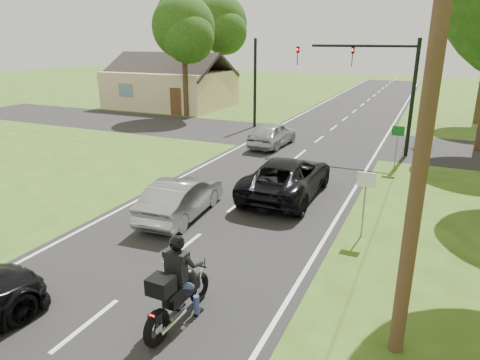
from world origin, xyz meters
name	(u,v)px	position (x,y,z in m)	size (l,w,h in m)	color
ground	(183,248)	(0.00, 0.00, 0.00)	(140.00, 140.00, 0.00)	#335417
road	(289,163)	(0.00, 10.00, 0.01)	(8.00, 100.00, 0.01)	black
cross_road	(319,139)	(0.00, 16.00, 0.01)	(60.00, 7.00, 0.01)	black
motorcycle_rider	(177,290)	(1.77, -3.08, 0.82)	(0.68, 2.42, 2.08)	black
dark_suv	(287,177)	(1.35, 5.60, 0.78)	(2.54, 5.51, 1.53)	black
silver_sedan	(181,198)	(-1.31, 2.04, 0.70)	(1.46, 4.18, 1.38)	#A0A1A5
silver_suv	(272,134)	(-2.04, 13.08, 0.72)	(1.68, 4.17, 1.42)	#ADB0B6
traffic_signal	(377,75)	(3.34, 14.00, 4.14)	(6.38, 0.44, 6.00)	black
signal_pole_far	(255,84)	(-5.20, 18.00, 3.00)	(0.20, 0.20, 6.00)	black
utility_pole_near	(430,93)	(6.20, -2.00, 5.08)	(1.60, 0.28, 10.00)	brown
utility_pole_far	(441,53)	(6.20, 22.00, 5.08)	(1.60, 0.28, 10.00)	brown
sign_white	(365,189)	(4.70, 2.98, 1.60)	(0.55, 0.07, 2.12)	slate
sign_green	(397,137)	(4.90, 10.98, 1.60)	(0.55, 0.07, 2.12)	slate
tree_left_near	(185,31)	(-11.73, 19.78, 6.53)	(5.12, 4.96, 9.22)	#332316
tree_left_far	(221,26)	(-13.70, 29.76, 7.13)	(5.76, 5.58, 10.14)	#332316
house	(171,87)	(-16.00, 24.00, 1.77)	(10.20, 8.00, 4.84)	tan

